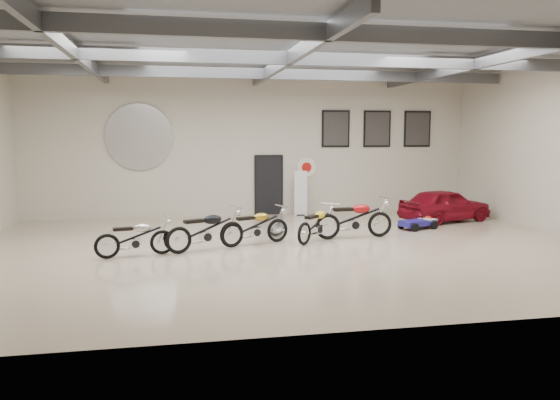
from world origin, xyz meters
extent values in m
cube|color=#BFAB92|center=(0.00, 0.00, 0.00)|extent=(16.00, 12.00, 0.01)
cube|color=slate|center=(0.00, 0.00, 5.00)|extent=(16.00, 12.00, 0.01)
cube|color=beige|center=(0.00, 6.00, 2.50)|extent=(16.00, 0.02, 5.00)
cube|color=black|center=(0.50, 5.95, 1.05)|extent=(0.92, 0.08, 2.10)
imported|color=maroon|center=(6.00, 3.23, 0.55)|extent=(2.17, 3.49, 1.11)
camera|label=1|loc=(-2.83, -13.42, 2.89)|focal=35.00mm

